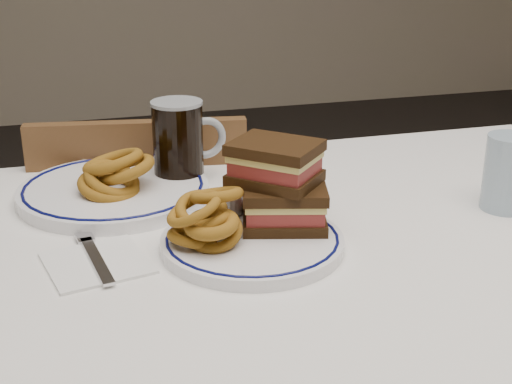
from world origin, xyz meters
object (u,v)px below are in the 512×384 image
object	(u,v)px
chair_far	(149,285)
reuben_sandwich	(280,184)
far_plate	(114,190)
beer_mug	(180,142)
main_plate	(252,242)

from	to	relation	value
chair_far	reuben_sandwich	distance (m)	0.60
reuben_sandwich	far_plate	size ratio (longest dim) A/B	0.50
reuben_sandwich	beer_mug	xyz separation A→B (m)	(-0.09, 0.24, -0.00)
far_plate	beer_mug	bearing A→B (deg)	17.70
beer_mug	far_plate	bearing A→B (deg)	-162.30
chair_far	far_plate	world-z (taller)	chair_far
reuben_sandwich	far_plate	bearing A→B (deg)	135.45
main_plate	far_plate	world-z (taller)	far_plate
beer_mug	far_plate	xyz separation A→B (m)	(-0.11, -0.04, -0.06)
chair_far	far_plate	bearing A→B (deg)	-106.05
chair_far	far_plate	size ratio (longest dim) A/B	2.80
chair_far	beer_mug	distance (m)	0.43
main_plate	beer_mug	bearing A→B (deg)	99.62
chair_far	reuben_sandwich	world-z (taller)	reuben_sandwich
main_plate	beer_mug	xyz separation A→B (m)	(-0.05, 0.27, 0.06)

